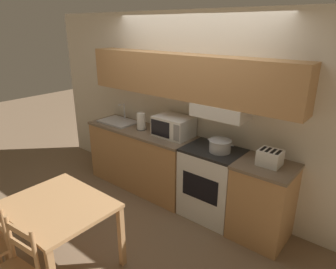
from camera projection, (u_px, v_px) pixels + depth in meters
The scene contains 11 objects.
ground_plane at pixel (188, 192), 4.51m from camera, with size 16.00×16.00×0.00m, color #7F664C.
wall_back at pixel (189, 96), 3.95m from camera, with size 5.48×0.38×2.55m.
lower_counter_main at pixel (141, 158), 4.55m from camera, with size 1.75×0.58×0.93m.
lower_counter_right_stub at pixel (262, 202), 3.41m from camera, with size 0.63×0.58×0.93m.
stove_range at pixel (211, 183), 3.82m from camera, with size 0.71×0.55×0.93m.
cooking_pot at pixel (220, 145), 3.57m from camera, with size 0.35×0.27×0.15m.
microwave at pixel (174, 126), 4.06m from camera, with size 0.51×0.38×0.28m.
toaster at pixel (270, 158), 3.23m from camera, with size 0.25×0.22×0.17m.
sink_basin at pixel (118, 121), 4.67m from camera, with size 0.57×0.39×0.28m.
paper_towel_roll at pixel (141, 121), 4.32m from camera, with size 0.14×0.14×0.24m.
dining_table at pixel (59, 212), 2.95m from camera, with size 1.02×0.83×0.73m.
Camera 1 is at (2.26, -3.24, 2.37)m, focal length 32.00 mm.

